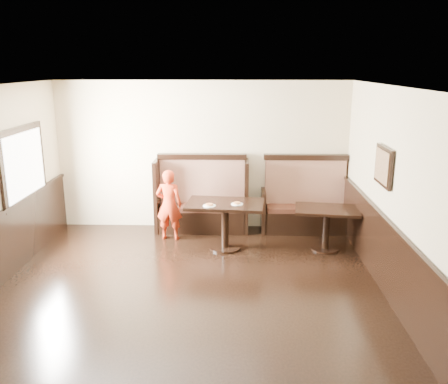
{
  "coord_description": "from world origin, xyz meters",
  "views": [
    {
      "loc": [
        0.67,
        -5.33,
        3.07
      ],
      "look_at": [
        0.45,
        2.35,
        1.0
      ],
      "focal_mm": 38.0,
      "sensor_mm": 36.0,
      "label": 1
    }
  ],
  "objects_px": {
    "booth_main": "(202,203)",
    "table_neighbor": "(327,219)",
    "booth_neighbor": "(305,206)",
    "child": "(169,205)",
    "table_main": "(225,213)"
  },
  "relations": [
    {
      "from": "booth_main",
      "to": "booth_neighbor",
      "type": "height_order",
      "value": "same"
    },
    {
      "from": "booth_main",
      "to": "child",
      "type": "bearing_deg",
      "value": -135.82
    },
    {
      "from": "booth_main",
      "to": "table_main",
      "type": "height_order",
      "value": "booth_main"
    },
    {
      "from": "booth_main",
      "to": "booth_neighbor",
      "type": "relative_size",
      "value": 1.06
    },
    {
      "from": "table_neighbor",
      "to": "child",
      "type": "xyz_separation_m",
      "value": [
        -2.73,
        0.43,
        0.1
      ]
    },
    {
      "from": "table_neighbor",
      "to": "booth_neighbor",
      "type": "bearing_deg",
      "value": 110.69
    },
    {
      "from": "booth_neighbor",
      "to": "child",
      "type": "height_order",
      "value": "booth_neighbor"
    },
    {
      "from": "table_neighbor",
      "to": "child",
      "type": "height_order",
      "value": "child"
    },
    {
      "from": "table_neighbor",
      "to": "child",
      "type": "bearing_deg",
      "value": 178.1
    },
    {
      "from": "booth_main",
      "to": "table_neighbor",
      "type": "distance_m",
      "value": 2.39
    },
    {
      "from": "booth_main",
      "to": "table_neighbor",
      "type": "height_order",
      "value": "booth_main"
    },
    {
      "from": "table_main",
      "to": "child",
      "type": "relative_size",
      "value": 1.05
    },
    {
      "from": "table_neighbor",
      "to": "booth_main",
      "type": "bearing_deg",
      "value": 163.22
    },
    {
      "from": "booth_neighbor",
      "to": "table_main",
      "type": "bearing_deg",
      "value": -146.94
    },
    {
      "from": "table_main",
      "to": "table_neighbor",
      "type": "relative_size",
      "value": 1.2
    }
  ]
}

